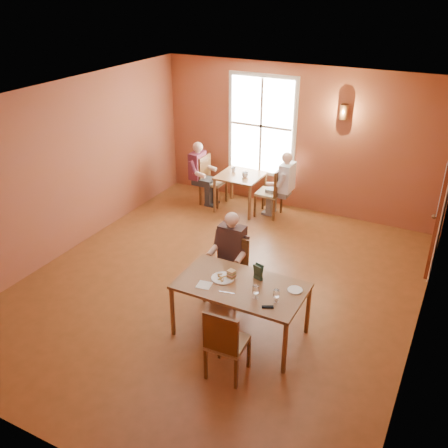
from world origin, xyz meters
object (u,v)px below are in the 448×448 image
at_px(main_table, 240,310).
at_px(chair_diner_white, 269,192).
at_px(chair_diner_main, 229,272).
at_px(diner_maroon, 212,175).
at_px(diner_main, 228,264).
at_px(chair_empty, 228,341).
at_px(diner_white, 270,185).
at_px(second_table, 240,192).
at_px(chair_diner_maroon, 213,181).

bearing_deg(main_table, chair_diner_white, 107.08).
relative_size(chair_diner_main, diner_maroon, 0.76).
xyz_separation_m(diner_main, chair_diner_white, (-0.65, 3.13, -0.14)).
bearing_deg(chair_empty, diner_main, 113.54).
height_order(chair_diner_main, diner_white, diner_white).
distance_m(main_table, diner_main, 0.84).
bearing_deg(diner_maroon, chair_diner_main, 32.59).
distance_m(second_table, chair_diner_white, 0.66).
bearing_deg(diner_maroon, main_table, 33.49).
relative_size(chair_empty, chair_diner_white, 0.97).
bearing_deg(diner_main, chair_diner_white, -78.22).
bearing_deg(second_table, diner_white, 0.00).
relative_size(chair_empty, second_table, 1.15).
relative_size(main_table, chair_diner_white, 1.65).
distance_m(chair_empty, diner_maroon, 5.26).
distance_m(chair_diner_main, chair_empty, 1.58).
xyz_separation_m(second_table, chair_diner_maroon, (-0.65, 0.00, 0.14)).
xyz_separation_m(main_table, diner_main, (-0.50, 0.62, 0.26)).
bearing_deg(diner_main, main_table, 128.88).
bearing_deg(diner_white, main_table, -163.34).
bearing_deg(main_table, chair_empty, -75.88).
bearing_deg(diner_white, diner_maroon, 90.00).
distance_m(chair_empty, second_table, 4.95).
distance_m(chair_diner_white, chair_diner_maroon, 1.30).
bearing_deg(diner_maroon, chair_diner_maroon, 90.00).
height_order(main_table, diner_main, diner_main).
height_order(chair_diner_main, diner_maroon, diner_maroon).
xyz_separation_m(chair_diner_main, diner_maroon, (-1.98, 3.10, 0.16)).
distance_m(second_table, diner_maroon, 0.73).
distance_m(chair_empty, diner_white, 4.72).
distance_m(main_table, diner_maroon, 4.51).
distance_m(main_table, chair_diner_white, 3.93).
height_order(main_table, chair_diner_maroon, chair_diner_maroon).
bearing_deg(main_table, diner_white, 106.66).
bearing_deg(diner_main, chair_diner_maroon, -58.06).
relative_size(chair_diner_main, chair_diner_white, 0.96).
xyz_separation_m(chair_diner_white, diner_white, (0.03, 0.00, 0.15)).
bearing_deg(chair_diner_maroon, chair_empty, 30.33).
relative_size(chair_empty, diner_white, 0.76).
height_order(main_table, diner_white, diner_white).
bearing_deg(diner_main, chair_empty, 116.49).
distance_m(main_table, chair_diner_maroon, 4.48).
relative_size(main_table, second_table, 1.95).
xyz_separation_m(main_table, chair_diner_white, (-1.15, 3.75, 0.12)).
relative_size(chair_diner_white, chair_diner_maroon, 0.99).
relative_size(chair_empty, chair_diner_maroon, 0.96).
bearing_deg(second_table, chair_diner_main, -67.22).
bearing_deg(chair_diner_white, diner_main, -168.22).
xyz_separation_m(second_table, diner_white, (0.68, 0.00, 0.28)).
bearing_deg(chair_diner_main, diner_main, 90.00).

